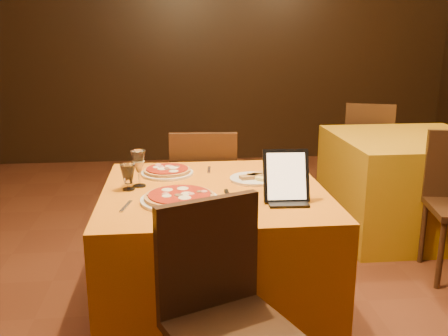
{
  "coord_description": "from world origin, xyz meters",
  "views": [
    {
      "loc": [
        -0.35,
        -2.49,
        1.5
      ],
      "look_at": [
        -0.1,
        -0.14,
        0.86
      ],
      "focal_mm": 40.0,
      "sensor_mm": 36.0,
      "label": 1
    }
  ],
  "objects": [
    {
      "name": "wall_back",
      "position": [
        0.0,
        3.5,
        1.4
      ],
      "size": [
        6.0,
        0.01,
        2.8
      ],
      "primitive_type": "cube",
      "color": "black",
      "rests_on": "floor"
    },
    {
      "name": "cutlet_dish",
      "position": [
        0.07,
        0.01,
        0.76
      ],
      "size": [
        0.25,
        0.25,
        0.03
      ],
      "rotation": [
        0.0,
        0.0,
        -0.29
      ],
      "color": "white",
      "rests_on": "main_table"
    },
    {
      "name": "pizza_far",
      "position": [
        -0.39,
        0.16,
        0.77
      ],
      "size": [
        0.29,
        0.29,
        0.03
      ],
      "rotation": [
        0.0,
        0.0,
        0.29
      ],
      "color": "white",
      "rests_on": "main_table"
    },
    {
      "name": "main_table",
      "position": [
        -0.15,
        -0.12,
        0.38
      ],
      "size": [
        1.1,
        1.1,
        0.75
      ],
      "primitive_type": "cube",
      "color": "#CD6B0D",
      "rests_on": "floor"
    },
    {
      "name": "fork_far",
      "position": [
        -0.15,
        0.22,
        0.75
      ],
      "size": [
        0.03,
        0.14,
        0.01
      ],
      "primitive_type": "cube",
      "rotation": [
        0.0,
        0.0,
        1.47
      ],
      "color": "silver",
      "rests_on": "main_table"
    },
    {
      "name": "water_glass",
      "position": [
        -0.57,
        -0.1,
        0.81
      ],
      "size": [
        0.08,
        0.08,
        0.13
      ],
      "primitive_type": null,
      "rotation": [
        0.0,
        0.0,
        -0.36
      ],
      "color": "silver",
      "rests_on": "main_table"
    },
    {
      "name": "pizza_near",
      "position": [
        -0.33,
        -0.3,
        0.77
      ],
      "size": [
        0.36,
        0.36,
        0.03
      ],
      "rotation": [
        0.0,
        0.0,
        0.01
      ],
      "color": "white",
      "rests_on": "main_table"
    },
    {
      "name": "floor",
      "position": [
        0.0,
        0.0,
        -0.01
      ],
      "size": [
        6.0,
        7.0,
        0.01
      ],
      "primitive_type": "cube",
      "color": "#5E2D19",
      "rests_on": "ground"
    },
    {
      "name": "knife",
      "position": [
        -0.1,
        -0.31,
        0.75
      ],
      "size": [
        0.02,
        0.2,
        0.01
      ],
      "primitive_type": "cube",
      "rotation": [
        0.0,
        0.0,
        1.57
      ],
      "color": "#B4B5BB",
      "rests_on": "main_table"
    },
    {
      "name": "fork_near",
      "position": [
        -0.57,
        -0.36,
        0.75
      ],
      "size": [
        0.05,
        0.15,
        0.01
      ],
      "primitive_type": "cube",
      "rotation": [
        0.0,
        0.0,
        1.36
      ],
      "color": "silver",
      "rests_on": "main_table"
    },
    {
      "name": "chair_main_far",
      "position": [
        -0.15,
        0.7,
        0.46
      ],
      "size": [
        0.47,
        0.47,
        0.91
      ],
      "primitive_type": null,
      "rotation": [
        0.0,
        0.0,
        3.08
      ],
      "color": "black",
      "rests_on": "floor"
    },
    {
      "name": "chair_side_far",
      "position": [
        1.44,
        1.85,
        0.46
      ],
      "size": [
        0.57,
        0.57,
        0.91
      ],
      "primitive_type": null,
      "rotation": [
        0.0,
        0.0,
        2.77
      ],
      "color": "#31210F",
      "rests_on": "floor"
    },
    {
      "name": "tablet",
      "position": [
        0.16,
        -0.34,
        0.87
      ],
      "size": [
        0.21,
        0.11,
        0.24
      ],
      "primitive_type": "cube",
      "rotation": [
        -0.35,
        0.0,
        -0.04
      ],
      "color": "black",
      "rests_on": "main_table"
    },
    {
      "name": "chair_main_near",
      "position": [
        -0.15,
        -0.93,
        0.46
      ],
      "size": [
        0.55,
        0.55,
        0.91
      ],
      "primitive_type": null,
      "rotation": [
        0.0,
        0.0,
        0.4
      ],
      "color": "black",
      "rests_on": "floor"
    },
    {
      "name": "wine_glass",
      "position": [
        -0.52,
        -0.05,
        0.84
      ],
      "size": [
        0.1,
        0.1,
        0.19
      ],
      "primitive_type": null,
      "rotation": [
        0.0,
        0.0,
        -0.41
      ],
      "color": "#FFE590",
      "rests_on": "main_table"
    },
    {
      "name": "side_table",
      "position": [
        1.44,
        1.03,
        0.38
      ],
      "size": [
        1.1,
        1.1,
        0.75
      ],
      "primitive_type": "cube",
      "color": "#AA760A",
      "rests_on": "floor"
    }
  ]
}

